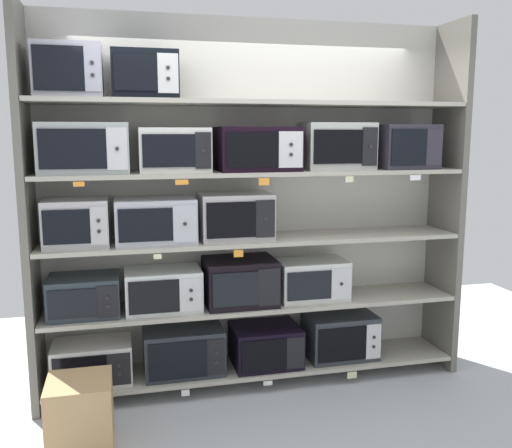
{
  "coord_description": "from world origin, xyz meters",
  "views": [
    {
      "loc": [
        -0.94,
        -3.86,
        1.85
      ],
      "look_at": [
        0.0,
        0.0,
        1.2
      ],
      "focal_mm": 39.1,
      "sensor_mm": 36.0,
      "label": 1
    }
  ],
  "objects_px": {
    "microwave_5": "(163,289)",
    "microwave_8": "(76,223)",
    "microwave_2": "(266,345)",
    "microwave_15": "(402,147)",
    "microwave_3": "(340,335)",
    "microwave_10": "(235,216)",
    "microwave_4": "(84,296)",
    "microwave_12": "(174,150)",
    "microwave_14": "(337,146)",
    "microwave_17": "(144,75)",
    "microwave_1": "(183,350)",
    "microwave_13": "(257,149)",
    "microwave_11": "(84,148)",
    "microwave_0": "(92,362)",
    "shipping_carton": "(80,415)",
    "microwave_7": "(311,279)",
    "microwave_6": "(240,281)",
    "microwave_16": "(68,71)",
    "microwave_9": "(155,220)"
  },
  "relations": [
    {
      "from": "microwave_13",
      "to": "shipping_carton",
      "type": "relative_size",
      "value": 1.32
    },
    {
      "from": "microwave_8",
      "to": "microwave_16",
      "type": "bearing_deg",
      "value": -73.71
    },
    {
      "from": "microwave_3",
      "to": "microwave_6",
      "type": "relative_size",
      "value": 1.04
    },
    {
      "from": "microwave_1",
      "to": "microwave_11",
      "type": "relative_size",
      "value": 1.0
    },
    {
      "from": "microwave_12",
      "to": "microwave_17",
      "type": "bearing_deg",
      "value": -179.99
    },
    {
      "from": "microwave_2",
      "to": "microwave_17",
      "type": "xyz_separation_m",
      "value": [
        -0.83,
        0.0,
        1.95
      ]
    },
    {
      "from": "microwave_10",
      "to": "microwave_17",
      "type": "height_order",
      "value": "microwave_17"
    },
    {
      "from": "microwave_6",
      "to": "microwave_17",
      "type": "xyz_separation_m",
      "value": [
        -0.64,
        -0.0,
        1.44
      ]
    },
    {
      "from": "microwave_2",
      "to": "microwave_11",
      "type": "distance_m",
      "value": 1.93
    },
    {
      "from": "microwave_6",
      "to": "microwave_17",
      "type": "distance_m",
      "value": 1.58
    },
    {
      "from": "microwave_6",
      "to": "microwave_16",
      "type": "relative_size",
      "value": 1.21
    },
    {
      "from": "microwave_10",
      "to": "shipping_carton",
      "type": "xyz_separation_m",
      "value": [
        -1.07,
        -0.64,
        -1.05
      ]
    },
    {
      "from": "microwave_2",
      "to": "microwave_15",
      "type": "distance_m",
      "value": 1.82
    },
    {
      "from": "microwave_3",
      "to": "microwave_6",
      "type": "distance_m",
      "value": 0.93
    },
    {
      "from": "microwave_5",
      "to": "microwave_8",
      "type": "bearing_deg",
      "value": 179.97
    },
    {
      "from": "microwave_2",
      "to": "microwave_4",
      "type": "height_order",
      "value": "microwave_4"
    },
    {
      "from": "microwave_1",
      "to": "microwave_17",
      "type": "bearing_deg",
      "value": 179.89
    },
    {
      "from": "microwave_15",
      "to": "microwave_12",
      "type": "bearing_deg",
      "value": 179.99
    },
    {
      "from": "microwave_6",
      "to": "microwave_10",
      "type": "height_order",
      "value": "microwave_10"
    },
    {
      "from": "microwave_5",
      "to": "microwave_10",
      "type": "relative_size",
      "value": 1.03
    },
    {
      "from": "microwave_8",
      "to": "microwave_10",
      "type": "bearing_deg",
      "value": -0.01
    },
    {
      "from": "microwave_1",
      "to": "microwave_7",
      "type": "bearing_deg",
      "value": 0.03
    },
    {
      "from": "microwave_5",
      "to": "microwave_14",
      "type": "relative_size",
      "value": 1.04
    },
    {
      "from": "microwave_10",
      "to": "microwave_14",
      "type": "height_order",
      "value": "microwave_14"
    },
    {
      "from": "microwave_2",
      "to": "microwave_7",
      "type": "distance_m",
      "value": 0.6
    },
    {
      "from": "microwave_12",
      "to": "microwave_15",
      "type": "distance_m",
      "value": 1.71
    },
    {
      "from": "microwave_10",
      "to": "microwave_11",
      "type": "relative_size",
      "value": 0.9
    },
    {
      "from": "microwave_7",
      "to": "microwave_10",
      "type": "xyz_separation_m",
      "value": [
        -0.58,
        -0.0,
        0.5
      ]
    },
    {
      "from": "microwave_15",
      "to": "microwave_8",
      "type": "bearing_deg",
      "value": 179.99
    },
    {
      "from": "microwave_3",
      "to": "microwave_4",
      "type": "bearing_deg",
      "value": 179.99
    },
    {
      "from": "microwave_1",
      "to": "microwave_13",
      "type": "bearing_deg",
      "value": 0.02
    },
    {
      "from": "microwave_1",
      "to": "microwave_5",
      "type": "bearing_deg",
      "value": 179.94
    },
    {
      "from": "microwave_6",
      "to": "microwave_9",
      "type": "distance_m",
      "value": 0.76
    },
    {
      "from": "microwave_17",
      "to": "shipping_carton",
      "type": "height_order",
      "value": "microwave_17"
    },
    {
      "from": "microwave_3",
      "to": "microwave_8",
      "type": "distance_m",
      "value": 2.14
    },
    {
      "from": "microwave_10",
      "to": "microwave_11",
      "type": "distance_m",
      "value": 1.12
    },
    {
      "from": "microwave_7",
      "to": "microwave_10",
      "type": "height_order",
      "value": "microwave_10"
    },
    {
      "from": "microwave_14",
      "to": "shipping_carton",
      "type": "bearing_deg",
      "value": -160.62
    },
    {
      "from": "microwave_7",
      "to": "shipping_carton",
      "type": "distance_m",
      "value": 1.86
    },
    {
      "from": "microwave_10",
      "to": "microwave_13",
      "type": "bearing_deg",
      "value": -0.02
    },
    {
      "from": "microwave_0",
      "to": "microwave_4",
      "type": "relative_size",
      "value": 1.14
    },
    {
      "from": "microwave_11",
      "to": "microwave_5",
      "type": "bearing_deg",
      "value": -0.02
    },
    {
      "from": "microwave_10",
      "to": "microwave_17",
      "type": "bearing_deg",
      "value": 179.99
    },
    {
      "from": "microwave_0",
      "to": "microwave_3",
      "type": "xyz_separation_m",
      "value": [
        1.85,
        0.0,
        0.03
      ]
    },
    {
      "from": "microwave_7",
      "to": "microwave_12",
      "type": "distance_m",
      "value": 1.4
    },
    {
      "from": "microwave_1",
      "to": "microwave_6",
      "type": "xyz_separation_m",
      "value": [
        0.42,
        0.0,
        0.49
      ]
    },
    {
      "from": "microwave_3",
      "to": "microwave_10",
      "type": "bearing_deg",
      "value": 179.99
    },
    {
      "from": "microwave_4",
      "to": "microwave_12",
      "type": "bearing_deg",
      "value": 0.0
    },
    {
      "from": "microwave_15",
      "to": "microwave_16",
      "type": "relative_size",
      "value": 1.01
    },
    {
      "from": "microwave_4",
      "to": "microwave_0",
      "type": "bearing_deg",
      "value": -0.6
    }
  ]
}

